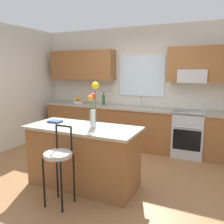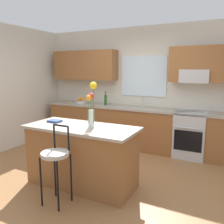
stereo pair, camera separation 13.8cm
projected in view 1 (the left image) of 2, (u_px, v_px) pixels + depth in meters
The scene contains 12 objects.
ground_plane at pixel (102, 177), 3.88m from camera, with size 14.00×14.00×0.00m, color olive.
wall_left at pixel (0, 89), 4.97m from camera, with size 0.12×4.60×2.70m, color beige.
back_wall_assembly at pixel (142, 80), 5.37m from camera, with size 5.60×0.50×2.70m.
counter_run at pixel (136, 127), 5.31m from camera, with size 4.56×0.64×0.92m.
sink_faucet at pixel (141, 101), 5.31m from camera, with size 0.02×0.13×0.23m.
oven_range at pixel (189, 134), 4.81m from camera, with size 0.60×0.64×0.92m.
kitchen_island at pixel (83, 156), 3.56m from camera, with size 1.69×0.75×0.92m.
bar_stool_near at pixel (59, 158), 3.00m from camera, with size 0.36×0.36×1.04m.
flower_vase at pixel (93, 105), 3.34m from camera, with size 0.16×0.16×0.66m.
cookbook at pixel (55, 121), 3.74m from camera, with size 0.20×0.15×0.03m, color navy.
fruit_bowl_oranges at pixel (78, 101), 5.86m from camera, with size 0.24×0.24×0.16m.
bottle_olive_oil at pixel (104, 100), 5.55m from camera, with size 0.06×0.06×0.32m.
Camera 1 is at (1.69, -3.21, 1.75)m, focal length 37.78 mm.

